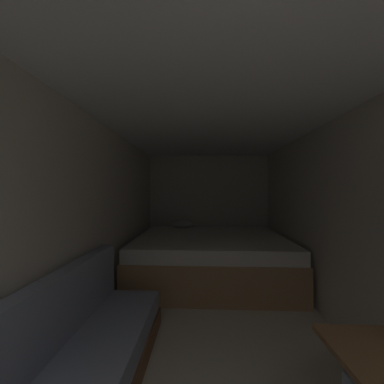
% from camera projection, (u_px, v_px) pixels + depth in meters
% --- Properties ---
extents(ground_plane, '(6.61, 6.61, 0.00)m').
position_uv_depth(ground_plane, '(215.00, 331.00, 2.14)').
color(ground_plane, beige).
extents(wall_back, '(2.51, 0.05, 2.12)m').
position_uv_depth(wall_back, '(208.00, 207.00, 4.46)').
color(wall_back, beige).
rests_on(wall_back, ground).
extents(wall_left, '(0.05, 4.61, 2.12)m').
position_uv_depth(wall_left, '(93.00, 223.00, 2.19)').
color(wall_left, beige).
rests_on(wall_left, ground).
extents(wall_right, '(0.05, 4.61, 2.12)m').
position_uv_depth(wall_right, '(344.00, 225.00, 2.08)').
color(wall_right, beige).
rests_on(wall_right, ground).
extents(ceiling_slab, '(2.51, 4.61, 0.05)m').
position_uv_depth(ceiling_slab, '(216.00, 114.00, 2.13)').
color(ceiling_slab, white).
rests_on(ceiling_slab, wall_left).
extents(bed, '(2.29, 1.85, 0.83)m').
position_uv_depth(bed, '(210.00, 256.00, 3.47)').
color(bed, tan).
rests_on(bed, ground).
extents(sofa_left, '(0.62, 2.08, 0.82)m').
position_uv_depth(sofa_left, '(66.00, 384.00, 1.27)').
color(sofa_left, brown).
rests_on(sofa_left, ground).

